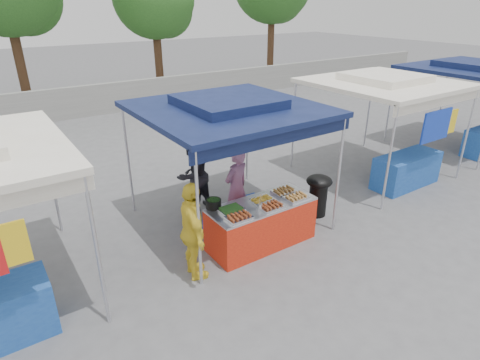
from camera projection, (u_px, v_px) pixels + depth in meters
ground_plane at (258, 241)px, 7.63m from camera, size 80.00×80.00×0.00m
back_wall at (91, 100)px, 15.68m from camera, size 40.00×0.25×1.20m
main_canopy at (229, 108)px, 7.39m from camera, size 3.20×3.20×2.57m
neighbor_stall_right at (394, 117)px, 9.71m from camera, size 3.20×3.20×2.57m
neighbor_stall_far at (480, 97)px, 11.76m from camera, size 3.20×3.20×2.57m
tree_2 at (157, 0)px, 17.54m from camera, size 3.60×3.55×6.10m
vendor_table at (261, 224)px, 7.38m from camera, size 2.00×0.80×0.85m
food_tray_fl at (239, 217)px, 6.67m from camera, size 0.42×0.30×0.07m
food_tray_fm at (271, 207)px, 7.02m from camera, size 0.42×0.30×0.07m
food_tray_fr at (296, 197)px, 7.34m from camera, size 0.42×0.30×0.07m
food_tray_bl at (231, 210)px, 6.92m from camera, size 0.42×0.30×0.07m
food_tray_bm at (262, 200)px, 7.26m from camera, size 0.42×0.30×0.07m
food_tray_br at (284, 191)px, 7.58m from camera, size 0.42×0.30×0.07m
cooking_pot at (214, 204)px, 7.02m from camera, size 0.27×0.27×0.16m
skewer_cup at (260, 207)px, 6.98m from camera, size 0.08×0.08×0.10m
wok_burner at (318, 192)px, 8.35m from camera, size 0.54×0.54×0.91m
crate_left at (219, 227)px, 7.79m from camera, size 0.52×0.36×0.31m
crate_right at (249, 216)px, 8.22m from camera, size 0.48×0.33×0.29m
crate_stacked at (250, 204)px, 8.11m from camera, size 0.45×0.32×0.27m
vendor_woman at (236, 188)px, 7.87m from camera, size 0.68×0.53×1.64m
helper_man at (193, 175)px, 8.36m from camera, size 1.01×0.90×1.72m
customer_person at (193, 232)px, 6.33m from camera, size 0.60×1.05×1.68m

